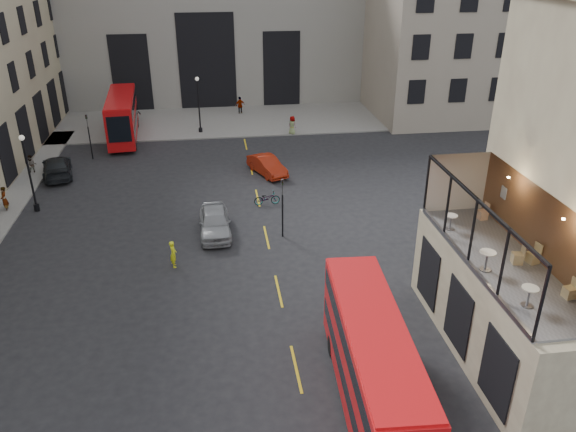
{
  "coord_description": "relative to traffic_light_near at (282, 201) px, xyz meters",
  "views": [
    {
      "loc": [
        -4.94,
        -18.39,
        16.28
      ],
      "look_at": [
        -1.13,
        8.69,
        3.0
      ],
      "focal_mm": 35.0,
      "sensor_mm": 36.0,
      "label": 1
    }
  ],
  "objects": [
    {
      "name": "cafe_table_far",
      "position": [
        6.52,
        -8.93,
        2.63
      ],
      "size": [
        0.55,
        0.55,
        0.69
      ],
      "color": "white",
      "rests_on": "cafe_floor"
    },
    {
      "name": "gateway",
      "position": [
        -4.0,
        35.99,
        6.96
      ],
      "size": [
        35.0,
        10.6,
        18.0
      ],
      "color": "gray",
      "rests_on": "ground"
    },
    {
      "name": "pedestrian_d",
      "position": [
        3.6,
        20.31,
        -1.54
      ],
      "size": [
        0.99,
        1.03,
        1.77
      ],
      "primitive_type": "imported",
      "rotation": [
        0.0,
        0.0,
        2.28
      ],
      "color": "gray",
      "rests_on": "ground"
    },
    {
      "name": "car_c",
      "position": [
        -16.0,
        12.43,
        -1.68
      ],
      "size": [
        3.2,
        5.49,
        1.5
      ],
      "primitive_type": "imported",
      "rotation": [
        0.0,
        0.0,
        3.37
      ],
      "color": "black",
      "rests_on": "ground"
    },
    {
      "name": "building_right",
      "position": [
        21.0,
        27.97,
        7.97
      ],
      "size": [
        16.6,
        18.6,
        20.0
      ],
      "color": "gray",
      "rests_on": "ground"
    },
    {
      "name": "cafe_chair_b",
      "position": [
        8.66,
        -12.26,
        2.43
      ],
      "size": [
        0.5,
        0.5,
        0.85
      ],
      "color": "tan",
      "rests_on": "cafe_floor"
    },
    {
      "name": "cafe_chair_a",
      "position": [
        8.66,
        -14.78,
        2.41
      ],
      "size": [
        0.43,
        0.43,
        0.78
      ],
      "color": "#D8BA7C",
      "rests_on": "cafe_floor"
    },
    {
      "name": "pedestrian_b",
      "position": [
        -11.52,
        26.72,
        -1.48
      ],
      "size": [
        1.4,
        1.29,
        1.89
      ],
      "primitive_type": "imported",
      "rotation": [
        0.0,
        0.0,
        0.63
      ],
      "color": "gray",
      "rests_on": "ground"
    },
    {
      "name": "car_a",
      "position": [
        -4.1,
        0.98,
        -1.62
      ],
      "size": [
        2.0,
        4.74,
        1.6
      ],
      "primitive_type": "imported",
      "rotation": [
        0.0,
        0.0,
        0.02
      ],
      "color": "gray",
      "rests_on": "ground"
    },
    {
      "name": "pedestrian_c",
      "position": [
        -0.82,
        28.0,
        -1.48
      ],
      "size": [
        1.2,
        0.79,
        1.89
      ],
      "primitive_type": "imported",
      "rotation": [
        0.0,
        0.0,
        3.46
      ],
      "color": "gray",
      "rests_on": "ground"
    },
    {
      "name": "pavement_far",
      "position": [
        -5.0,
        26.0,
        -2.36
      ],
      "size": [
        40.0,
        12.0,
        0.12
      ],
      "primitive_type": "cube",
      "color": "slate",
      "rests_on": "ground"
    },
    {
      "name": "pedestrian_a",
      "position": [
        -18.0,
        13.0,
        -1.63
      ],
      "size": [
        0.85,
        0.7,
        1.59
      ],
      "primitive_type": "imported",
      "rotation": [
        0.0,
        0.0,
        0.14
      ],
      "color": "gray",
      "rests_on": "ground"
    },
    {
      "name": "street_lamp_b",
      "position": [
        -5.0,
        22.0,
        -0.03
      ],
      "size": [
        0.36,
        0.36,
        5.33
      ],
      "color": "black",
      "rests_on": "ground"
    },
    {
      "name": "bus_near",
      "position": [
        1.5,
        -14.45,
        -0.23
      ],
      "size": [
        2.81,
        9.93,
        3.92
      ],
      "color": "red",
      "rests_on": "ground"
    },
    {
      "name": "traffic_light_far",
      "position": [
        -14.0,
        16.0,
        0.0
      ],
      "size": [
        0.16,
        0.2,
        3.8
      ],
      "color": "black",
      "rests_on": "ground"
    },
    {
      "name": "pedestrian_e",
      "position": [
        -18.0,
        6.18,
        -1.54
      ],
      "size": [
        0.53,
        0.71,
        1.77
      ],
      "primitive_type": "imported",
      "rotation": [
        0.0,
        0.0,
        4.89
      ],
      "color": "gray",
      "rests_on": "ground"
    },
    {
      "name": "bicycle",
      "position": [
        -0.45,
        4.86,
        -1.96
      ],
      "size": [
        1.82,
        0.75,
        0.94
      ],
      "primitive_type": "imported",
      "rotation": [
        0.0,
        0.0,
        1.65
      ],
      "color": "gray",
      "rests_on": "ground"
    },
    {
      "name": "bus_far",
      "position": [
        -11.97,
        21.31,
        -0.17
      ],
      "size": [
        3.02,
        10.22,
        4.02
      ],
      "color": "#B70C0E",
      "rests_on": "ground"
    },
    {
      "name": "car_b",
      "position": [
        0.18,
        10.56,
        -1.72
      ],
      "size": [
        3.04,
        4.51,
        1.41
      ],
      "primitive_type": "imported",
      "rotation": [
        0.0,
        0.0,
        0.4
      ],
      "color": "maroon",
      "rests_on": "ground"
    },
    {
      "name": "cafe_chair_d",
      "position": [
        8.45,
        -8.14,
        2.42
      ],
      "size": [
        0.44,
        0.44,
        0.81
      ],
      "color": "tan",
      "rests_on": "cafe_floor"
    },
    {
      "name": "street_lamp_a",
      "position": [
        -16.0,
        6.0,
        -0.03
      ],
      "size": [
        0.36,
        0.36,
        5.33
      ],
      "color": "black",
      "rests_on": "ground"
    },
    {
      "name": "cafe_table_mid",
      "position": [
        6.51,
        -12.51,
        2.71
      ],
      "size": [
        0.65,
        0.65,
        0.81
      ],
      "color": "silver",
      "rests_on": "cafe_floor"
    },
    {
      "name": "cafe_table_near",
      "position": [
        6.88,
        -15.06,
        2.68
      ],
      "size": [
        0.61,
        0.61,
        0.76
      ],
      "color": "silver",
      "rests_on": "cafe_floor"
    },
    {
      "name": "traffic_light_near",
      "position": [
        0.0,
        0.0,
        0.0
      ],
      "size": [
        0.16,
        0.2,
        3.8
      ],
      "color": "black",
      "rests_on": "ground"
    },
    {
      "name": "ground",
      "position": [
        1.0,
        -12.0,
        -2.42
      ],
      "size": [
        140.0,
        140.0,
        0.0
      ],
      "primitive_type": "plane",
      "color": "black",
      "rests_on": "ground"
    },
    {
      "name": "cafe_chair_c",
      "position": [
        8.02,
        -12.2,
        2.42
      ],
      "size": [
        0.48,
        0.48,
        0.82
      ],
      "color": "tan",
      "rests_on": "cafe_floor"
    },
    {
      "name": "host_frontage",
      "position": [
        7.5,
        -12.0,
        -0.17
      ],
      "size": [
        3.0,
        11.0,
        4.5
      ],
      "primitive_type": "cube",
      "color": "#C1B690",
      "rests_on": "ground"
    },
    {
      "name": "cyclist",
      "position": [
        -6.48,
        -2.71,
        -1.63
      ],
      "size": [
        0.46,
        0.63,
        1.59
      ],
      "primitive_type": "imported",
      "rotation": [
        0.0,
        0.0,
        1.72
      ],
      "color": "yellow",
      "rests_on": "ground"
    },
    {
      "name": "cafe_floor",
      "position": [
        7.5,
        -12.0,
        2.12
      ],
      "size": [
        3.0,
        10.0,
        0.1
      ],
      "primitive_type": "cube",
      "color": "slate",
      "rests_on": "host_frontage"
    }
  ]
}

